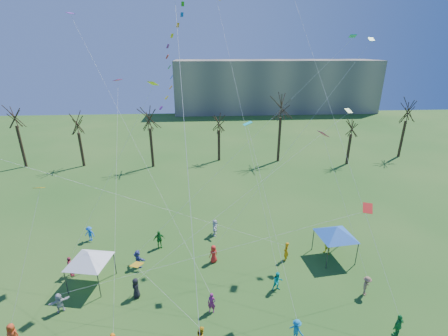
{
  "coord_description": "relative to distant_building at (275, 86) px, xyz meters",
  "views": [
    {
      "loc": [
        -0.51,
        -13.73,
        18.23
      ],
      "look_at": [
        0.85,
        5.0,
        11.0
      ],
      "focal_mm": 25.0,
      "sensor_mm": 36.0,
      "label": 1
    }
  ],
  "objects": [
    {
      "name": "bare_tree_row",
      "position": [
        -20.18,
        -45.83,
        -0.21
      ],
      "size": [
        70.1,
        8.04,
        11.83
      ],
      "color": "black",
      "rests_on": "ground"
    },
    {
      "name": "big_box_kite",
      "position": [
        -24.05,
        -73.88,
        10.34
      ],
      "size": [
        2.04,
        7.44,
        23.73
      ],
      "color": "red",
      "rests_on": "ground"
    },
    {
      "name": "canopy_tent_blue",
      "position": [
        -10.62,
        -72.32,
        -4.74
      ],
      "size": [
        4.32,
        4.32,
        3.26
      ],
      "color": "#3F3F44",
      "rests_on": "ground"
    },
    {
      "name": "distant_building",
      "position": [
        0.0,
        0.0,
        0.0
      ],
      "size": [
        60.0,
        14.0,
        15.0
      ],
      "primitive_type": "cube",
      "color": "gray",
      "rests_on": "ground"
    },
    {
      "name": "festival_crowd",
      "position": [
        -23.21,
        -74.77,
        -6.65
      ],
      "size": [
        26.39,
        14.37,
        1.85
      ],
      "color": "red",
      "rests_on": "ground"
    },
    {
      "name": "canopy_tent_white",
      "position": [
        -31.82,
        -74.32,
        -4.83
      ],
      "size": [
        4.12,
        4.12,
        3.15
      ],
      "color": "#3F3F44",
      "rests_on": "ground"
    },
    {
      "name": "small_kites_aloft",
      "position": [
        -20.92,
        -71.2,
        5.91
      ],
      "size": [
        30.09,
        19.74,
        33.18
      ],
      "color": "#ECA30C",
      "rests_on": "ground"
    }
  ]
}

